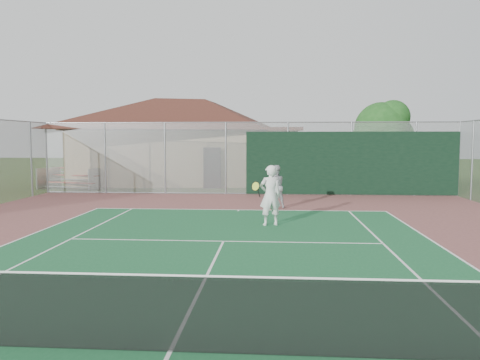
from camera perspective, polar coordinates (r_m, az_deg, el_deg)
name	(u,v)px	position (r m, az deg, el deg)	size (l,w,h in m)	color
ground	(170,353)	(6.35, -8.50, -20.12)	(120.00, 120.00, 0.00)	#2F4818
court_surface	(170,352)	(6.35, -8.50, -20.04)	(20.00, 34.00, 0.02)	#8C524C
tennis_net	(170,313)	(6.15, -8.57, -15.79)	(11.85, 0.08, 1.10)	gray
back_fence	(290,160)	(22.63, 6.12, 2.38)	(20.08, 0.11, 3.53)	gray
clubhouse	(187,133)	(30.14, -6.43, 5.73)	(14.99, 10.79, 6.09)	tan
bleachers	(74,177)	(27.22, -19.61, 0.29)	(3.42, 2.48, 1.12)	#9B3423
tree	(383,131)	(26.34, 17.02, 5.74)	(3.41, 3.23, 4.76)	#392714
player_white_front	(270,196)	(14.51, 3.67, -1.93)	(1.02, 0.78, 1.87)	white
player_grey_back	(275,187)	(18.17, 4.29, -0.87)	(1.00, 0.90, 1.67)	#B4B7B9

